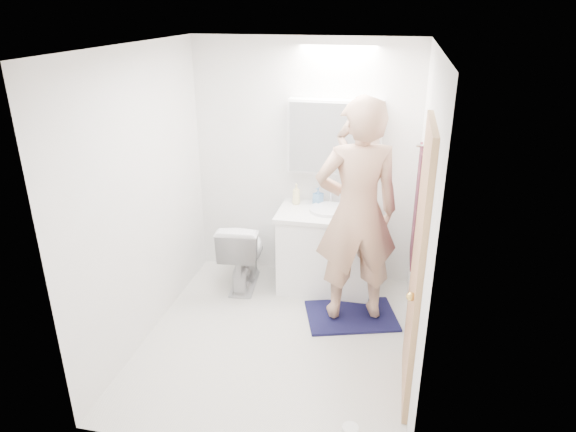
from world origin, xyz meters
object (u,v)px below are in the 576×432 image
(person, at_px, (357,213))
(toothbrush_cup, at_px, (347,203))
(toilet, at_px, (243,252))
(soap_bottle_a, at_px, (296,194))
(soap_bottle_b, at_px, (318,196))
(medicine_cabinet, at_px, (335,137))
(vanity_cabinet, at_px, (326,252))

(person, bearing_deg, toothbrush_cup, -94.33)
(toilet, xyz_separation_m, soap_bottle_a, (0.49, 0.27, 0.56))
(person, distance_m, soap_bottle_b, 0.81)
(medicine_cabinet, bearing_deg, soap_bottle_a, -170.35)
(medicine_cabinet, height_order, soap_bottle_a, medicine_cabinet)
(person, bearing_deg, toilet, -35.16)
(soap_bottle_a, height_order, soap_bottle_b, soap_bottle_a)
(person, distance_m, toothbrush_cup, 0.69)
(toilet, xyz_separation_m, soap_bottle_b, (0.70, 0.30, 0.55))
(soap_bottle_b, xyz_separation_m, toothbrush_cup, (0.29, -0.02, -0.04))
(soap_bottle_a, bearing_deg, toothbrush_cup, 1.14)
(vanity_cabinet, relative_size, person, 0.46)
(medicine_cabinet, height_order, soap_bottle_b, medicine_cabinet)
(person, height_order, toothbrush_cup, person)
(soap_bottle_a, relative_size, soap_bottle_b, 1.19)
(soap_bottle_a, bearing_deg, toilet, -151.56)
(medicine_cabinet, relative_size, soap_bottle_b, 5.03)
(vanity_cabinet, xyz_separation_m, soap_bottle_b, (-0.12, 0.18, 0.52))
(toilet, bearing_deg, soap_bottle_a, -157.45)
(medicine_cabinet, distance_m, person, 0.89)
(soap_bottle_b, bearing_deg, person, -56.94)
(toothbrush_cup, bearing_deg, toilet, -164.50)
(medicine_cabinet, xyz_separation_m, toothbrush_cup, (0.15, -0.05, -0.63))
(vanity_cabinet, height_order, medicine_cabinet, medicine_cabinet)
(medicine_cabinet, distance_m, toothbrush_cup, 0.65)
(soap_bottle_a, height_order, toothbrush_cup, soap_bottle_a)
(medicine_cabinet, bearing_deg, vanity_cabinet, -94.51)
(soap_bottle_b, relative_size, toothbrush_cup, 1.76)
(soap_bottle_b, bearing_deg, soap_bottle_a, -172.01)
(toilet, height_order, soap_bottle_a, soap_bottle_a)
(vanity_cabinet, relative_size, soap_bottle_a, 4.34)
(vanity_cabinet, distance_m, soap_bottle_b, 0.56)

